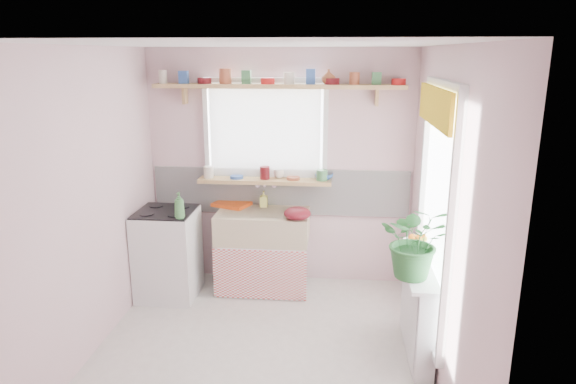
# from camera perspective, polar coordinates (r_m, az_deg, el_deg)

# --- Properties ---
(room) EXTENTS (3.20, 3.20, 3.20)m
(room) POSITION_cam_1_polar(r_m,az_deg,el_deg) (4.69, 6.16, 1.93)
(room) COLOR silver
(room) RESTS_ON ground
(sink_unit) EXTENTS (0.95, 0.65, 1.11)m
(sink_unit) POSITION_cam_1_polar(r_m,az_deg,el_deg) (5.44, -2.78, -6.48)
(sink_unit) COLOR white
(sink_unit) RESTS_ON ground
(cooker) EXTENTS (0.58, 0.58, 0.93)m
(cooker) POSITION_cam_1_polar(r_m,az_deg,el_deg) (5.43, -13.20, -6.63)
(cooker) COLOR white
(cooker) RESTS_ON ground
(radiator_ledge) EXTENTS (0.22, 0.95, 0.78)m
(radiator_ledge) POSITION_cam_1_polar(r_m,az_deg,el_deg) (4.47, 14.27, -12.52)
(radiator_ledge) COLOR white
(radiator_ledge) RESTS_ON ground
(windowsill) EXTENTS (1.40, 0.22, 0.04)m
(windowsill) POSITION_cam_1_polar(r_m,az_deg,el_deg) (5.40, -2.59, 1.25)
(windowsill) COLOR tan
(windowsill) RESTS_ON room
(pine_shelf) EXTENTS (2.52, 0.24, 0.04)m
(pine_shelf) POSITION_cam_1_polar(r_m,az_deg,el_deg) (5.22, -1.07, 11.68)
(pine_shelf) COLOR tan
(pine_shelf) RESTS_ON room
(shelf_crockery) EXTENTS (2.47, 0.11, 0.12)m
(shelf_crockery) POSITION_cam_1_polar(r_m,az_deg,el_deg) (5.23, -1.56, 12.49)
(shelf_crockery) COLOR silver
(shelf_crockery) RESTS_ON pine_shelf
(sill_crockery) EXTENTS (1.35, 0.11, 0.12)m
(sill_crockery) POSITION_cam_1_polar(r_m,az_deg,el_deg) (5.38, -2.60, 2.04)
(sill_crockery) COLOR silver
(sill_crockery) RESTS_ON windowsill
(dish_tray) EXTENTS (0.44, 0.39, 0.04)m
(dish_tray) POSITION_cam_1_polar(r_m,az_deg,el_deg) (5.55, -6.28, -1.34)
(dish_tray) COLOR #E65114
(dish_tray) RESTS_ON sink_unit
(colander) EXTENTS (0.29, 0.29, 0.12)m
(colander) POSITION_cam_1_polar(r_m,az_deg,el_deg) (5.06, 1.05, -2.40)
(colander) COLOR maroon
(colander) RESTS_ON sink_unit
(jade_plant) EXTENTS (0.57, 0.50, 0.59)m
(jade_plant) POSITION_cam_1_polar(r_m,az_deg,el_deg) (4.01, 14.06, -5.25)
(jade_plant) COLOR #28652E
(jade_plant) RESTS_ON radiator_ledge
(fruit_bowl) EXTENTS (0.27, 0.27, 0.07)m
(fruit_bowl) POSITION_cam_1_polar(r_m,az_deg,el_deg) (4.67, 14.28, -5.76)
(fruit_bowl) COLOR silver
(fruit_bowl) RESTS_ON radiator_ledge
(herb_pot) EXTENTS (0.11, 0.09, 0.18)m
(herb_pot) POSITION_cam_1_polar(r_m,az_deg,el_deg) (4.27, 15.12, -6.97)
(herb_pot) COLOR #345E25
(herb_pot) RESTS_ON radiator_ledge
(soap_bottle_sink) EXTENTS (0.08, 0.08, 0.17)m
(soap_bottle_sink) POSITION_cam_1_polar(r_m,az_deg,el_deg) (5.48, -2.72, -0.77)
(soap_bottle_sink) COLOR #E1E967
(soap_bottle_sink) RESTS_ON sink_unit
(sill_cup) EXTENTS (0.15, 0.15, 0.09)m
(sill_cup) POSITION_cam_1_polar(r_m,az_deg,el_deg) (5.43, -1.02, 2.05)
(sill_cup) COLOR white
(sill_cup) RESTS_ON windowsill
(sill_bowl) EXTENTS (0.20, 0.20, 0.06)m
(sill_bowl) POSITION_cam_1_polar(r_m,az_deg,el_deg) (5.40, 4.03, 1.77)
(sill_bowl) COLOR #376AB5
(sill_bowl) RESTS_ON windowsill
(shelf_vase) EXTENTS (0.16, 0.16, 0.15)m
(shelf_vase) POSITION_cam_1_polar(r_m,az_deg,el_deg) (5.22, 4.53, 12.65)
(shelf_vase) COLOR #A35A32
(shelf_vase) RESTS_ON pine_shelf
(cooker_bottle) EXTENTS (0.11, 0.11, 0.26)m
(cooker_bottle) POSITION_cam_1_polar(r_m,az_deg,el_deg) (4.97, -11.99, -1.46)
(cooker_bottle) COLOR #448947
(cooker_bottle) RESTS_ON cooker
(fruit) EXTENTS (0.20, 0.14, 0.10)m
(fruit) POSITION_cam_1_polar(r_m,az_deg,el_deg) (4.65, 14.38, -5.06)
(fruit) COLOR orange
(fruit) RESTS_ON fruit_bowl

